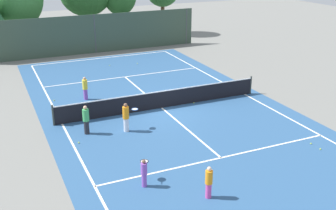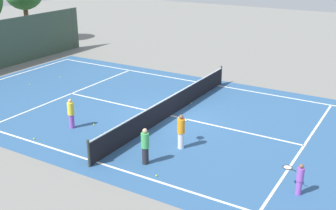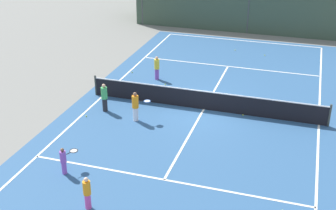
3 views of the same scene
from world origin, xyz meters
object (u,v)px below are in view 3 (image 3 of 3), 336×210
tennis_ball_4 (243,115)px  tennis_ball_5 (265,55)px  player_2 (136,106)px  player_3 (64,160)px  player_0 (157,68)px  tennis_ball_1 (165,84)px  player_4 (104,97)px  tennis_ball_2 (86,116)px  player_1 (87,193)px  tennis_ball_0 (235,50)px  tennis_ball_6 (132,72)px

tennis_ball_4 → tennis_ball_5: 9.26m
player_2 → player_3: 5.07m
player_2 → player_3: size_ratio=1.30×
tennis_ball_4 → player_3: bearing=-129.3°
player_2 → player_3: player_2 is taller
player_0 → player_3: bearing=-91.4°
player_0 → player_3: size_ratio=1.23×
tennis_ball_1 → player_4: bearing=-114.1°
player_4 → tennis_ball_2: 1.27m
player_0 → tennis_ball_4: (5.50, -3.17, -0.68)m
tennis_ball_1 → player_3: bearing=-95.8°
player_2 → tennis_ball_1: size_ratio=22.11×
tennis_ball_2 → tennis_ball_1: bearing=63.9°
tennis_ball_2 → player_1: bearing=-62.5°
tennis_ball_0 → player_4: bearing=-111.8°
tennis_ball_2 → tennis_ball_5: size_ratio=1.00×
player_1 → tennis_ball_2: bearing=117.5°
player_3 → tennis_ball_1: bearing=84.2°
tennis_ball_0 → tennis_ball_5: (2.05, -0.45, 0.00)m
player_3 → tennis_ball_2: (-1.45, 4.59, -0.56)m
player_1 → tennis_ball_5: 18.36m
tennis_ball_4 → tennis_ball_6: (-7.26, 3.69, 0.00)m
tennis_ball_4 → tennis_ball_5: size_ratio=1.00×
tennis_ball_0 → tennis_ball_6: 7.93m
tennis_ball_4 → player_1: bearing=-114.4°
player_3 → tennis_ball_4: bearing=50.7°
tennis_ball_4 → tennis_ball_1: bearing=152.3°
player_1 → player_3: size_ratio=1.11×
player_2 → player_3: (-0.99, -4.97, -0.17)m
player_0 → player_4: size_ratio=0.96×
player_3 → tennis_ball_4: size_ratio=17.04×
player_0 → tennis_ball_1: bearing=-42.6°
player_1 → tennis_ball_6: 12.82m
player_2 → player_4: (-1.84, 0.50, -0.02)m
tennis_ball_5 → tennis_ball_0: bearing=167.6°
player_2 → tennis_ball_1: (-0.02, 4.55, -0.72)m
player_2 → tennis_ball_1: player_2 is taller
player_2 → player_4: size_ratio=1.01×
player_3 → tennis_ball_1: 9.59m
tennis_ball_0 → tennis_ball_5: 2.10m
tennis_ball_0 → tennis_ball_2: size_ratio=1.00×
tennis_ball_1 → tennis_ball_2: (-2.42, -4.93, 0.00)m
player_0 → tennis_ball_2: 5.88m
player_1 → tennis_ball_0: bearing=84.3°
player_0 → tennis_ball_2: bearing=-106.9°
player_3 → tennis_ball_6: player_3 is taller
tennis_ball_1 → player_0: bearing=137.4°
player_0 → tennis_ball_0: (3.40, 6.54, -0.68)m
tennis_ball_0 → tennis_ball_4: same height
player_3 → tennis_ball_5: player_3 is taller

